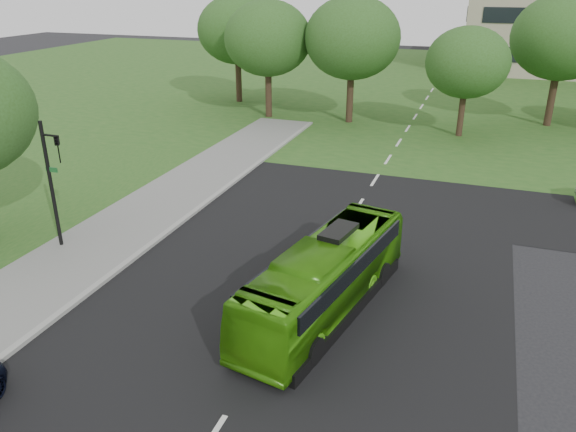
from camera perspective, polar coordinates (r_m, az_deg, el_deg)
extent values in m
plane|color=black|center=(18.85, 0.25, -9.88)|extent=(160.00, 160.00, 0.00)
cube|color=black|center=(36.76, 10.68, 6.55)|extent=(14.00, 120.00, 0.01)
cube|color=black|center=(31.12, 8.82, 3.63)|extent=(80.00, 12.00, 0.01)
cube|color=silver|center=(32.05, 9.18, 4.20)|extent=(0.15, 90.00, 0.01)
cube|color=gray|center=(18.81, -26.82, -12.54)|extent=(0.25, 60.00, 0.15)
cube|color=#28561C|center=(61.01, 14.73, 12.75)|extent=(120.00, 60.00, 0.01)
cylinder|color=black|center=(45.03, -1.98, 12.13)|extent=(0.50, 0.50, 3.33)
ellipsoid|color=#2B4E1A|center=(44.41, -2.06, 17.60)|extent=(6.61, 6.61, 5.62)
cylinder|color=black|center=(43.49, 6.30, 11.65)|extent=(0.51, 0.51, 3.38)
ellipsoid|color=#2B4E1A|center=(42.83, 6.57, 17.52)|extent=(6.96, 6.96, 5.92)
cylinder|color=black|center=(41.10, 17.16, 9.67)|extent=(0.42, 0.42, 2.79)
ellipsoid|color=#2B4E1A|center=(40.47, 17.77, 14.63)|extent=(5.54, 5.54, 4.71)
cylinder|color=black|center=(46.38, 25.14, 10.44)|extent=(0.53, 0.53, 3.52)
ellipsoid|color=#2B4E1A|center=(45.76, 26.14, 16.01)|extent=(7.07, 7.07, 6.01)
cylinder|color=black|center=(50.96, -5.02, 13.41)|extent=(0.51, 0.51, 3.42)
ellipsoid|color=#2B4E1A|center=(50.41, -5.21, 18.33)|extent=(6.71, 6.71, 5.70)
imported|color=#3C8E0F|center=(18.45, 3.82, -6.26)|extent=(3.70, 9.05, 2.46)
cylinder|color=black|center=(23.97, -22.90, 2.72)|extent=(0.15, 0.15, 5.30)
cylinder|color=black|center=(23.13, -23.01, 7.55)|extent=(0.74, 0.08, 0.08)
imported|color=black|center=(23.09, -22.32, 6.26)|extent=(0.25, 0.26, 1.06)
cube|color=#195926|center=(23.64, -22.88, 4.37)|extent=(0.53, 0.04, 0.19)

